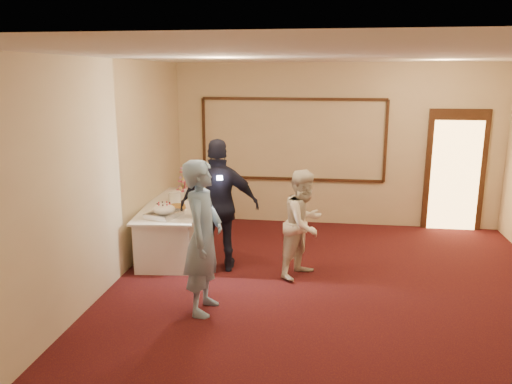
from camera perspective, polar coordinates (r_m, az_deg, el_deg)
floor at (r=6.46m, az=9.02°, el=-12.52°), size 7.00×7.00×0.00m
room_walls at (r=5.87m, az=9.74°, el=5.56°), size 6.04×7.04×3.02m
wall_molding at (r=9.39m, az=4.21°, el=5.99°), size 3.45×0.04×1.55m
doorway at (r=9.71m, az=21.80°, el=2.21°), size 1.05×0.07×2.20m
buffet_table at (r=8.21m, az=-9.14°, el=-3.90°), size 1.14×2.40×0.77m
pavlova_tray at (r=7.38m, az=-10.47°, el=-2.16°), size 0.51×0.61×0.20m
cupcake_stand at (r=8.97m, az=-8.16°, el=1.23°), size 0.31×0.31×0.46m
plate_stack_a at (r=8.19m, az=-9.27°, el=-0.55°), size 0.21×0.21×0.17m
plate_stack_b at (r=8.32m, az=-7.53°, el=-0.27°), size 0.21×0.21×0.17m
tart at (r=7.77m, az=-9.01°, el=-1.74°), size 0.31×0.31×0.06m
man at (r=5.92m, az=-6.05°, el=-5.20°), size 0.48×0.70×1.85m
woman at (r=6.99m, az=5.49°, el=-3.63°), size 0.88×0.94×1.53m
guest at (r=7.14m, az=-4.19°, el=-1.61°), size 1.18×0.61×1.92m
camera_flash at (r=6.76m, az=-4.17°, el=1.62°), size 0.08×0.06×0.05m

